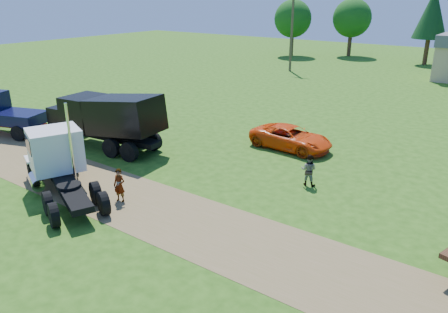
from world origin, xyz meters
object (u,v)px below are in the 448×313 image
Objects in this scene: black_dump_truck at (106,117)px; white_semi_tractor at (56,159)px; spectator_a at (119,185)px; orange_pickup at (291,138)px.

white_semi_tractor is at bearing -69.53° from black_dump_truck.
spectator_a is (5.99, -4.39, -1.13)m from black_dump_truck.
black_dump_truck reaches higher than orange_pickup.
spectator_a is at bearing -42.41° from black_dump_truck.
orange_pickup is at bearing 84.38° from white_semi_tractor.
black_dump_truck is at bearing 128.90° from orange_pickup.
black_dump_truck is 10.85m from orange_pickup.
white_semi_tractor reaches higher than spectator_a.
orange_pickup is at bearing 62.11° from spectator_a.
orange_pickup is (8.75, 6.29, -1.21)m from black_dump_truck.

